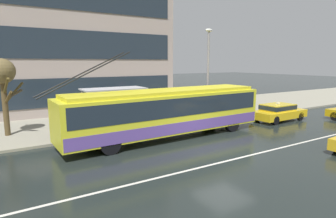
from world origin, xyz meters
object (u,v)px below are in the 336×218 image
at_px(bus_shelter, 113,98).
at_px(pedestrian_approaching_curb, 192,98).
at_px(taxi_ahead_of_bus, 278,111).
at_px(street_tree_bare, 2,75).
at_px(street_lamp, 208,66).
at_px(trolleybus, 168,111).
at_px(pedestrian_walking_past, 152,107).
at_px(pedestrian_at_shelter, 96,106).

xyz_separation_m(bus_shelter, pedestrian_approaching_curb, (5.75, -0.62, -0.35)).
bearing_deg(bus_shelter, taxi_ahead_of_bus, -16.96).
bearing_deg(street_tree_bare, street_lamp, -8.51).
distance_m(pedestrian_approaching_curb, street_lamp, 2.79).
distance_m(taxi_ahead_of_bus, pedestrian_approaching_curb, 6.66).
bearing_deg(street_tree_bare, trolleybus, -30.79).
bearing_deg(street_tree_bare, pedestrian_approaching_curb, -10.51).
bearing_deg(taxi_ahead_of_bus, bus_shelter, 163.04).
distance_m(pedestrian_walking_past, street_tree_bare, 9.59).
distance_m(trolleybus, pedestrian_walking_past, 4.52).
height_order(street_lamp, street_tree_bare, street_lamp).
bearing_deg(taxi_ahead_of_bus, street_lamp, 144.25).
distance_m(trolleybus, bus_shelter, 3.91).
bearing_deg(bus_shelter, pedestrian_approaching_curb, -6.19).
bearing_deg(pedestrian_approaching_curb, taxi_ahead_of_bus, -26.42).
bearing_deg(pedestrian_at_shelter, street_tree_bare, 159.25).
bearing_deg(street_tree_bare, taxi_ahead_of_bus, -16.17).
height_order(pedestrian_at_shelter, street_lamp, street_lamp).
relative_size(pedestrian_at_shelter, pedestrian_approaching_curb, 0.99).
bearing_deg(pedestrian_at_shelter, pedestrian_approaching_curb, -3.09).
relative_size(pedestrian_walking_past, street_tree_bare, 0.37).
distance_m(taxi_ahead_of_bus, pedestrian_walking_past, 9.51).
relative_size(pedestrian_approaching_curb, street_lamp, 0.30).
bearing_deg(pedestrian_at_shelter, bus_shelter, 12.03).
relative_size(bus_shelter, street_lamp, 0.59).
xyz_separation_m(pedestrian_at_shelter, street_tree_bare, (-4.71, 1.78, 1.90)).
relative_size(taxi_ahead_of_bus, bus_shelter, 1.13).
bearing_deg(bus_shelter, street_tree_bare, 165.39).
height_order(taxi_ahead_of_bus, pedestrian_approaching_curb, pedestrian_approaching_curb).
xyz_separation_m(trolleybus, street_lamp, (5.21, 2.79, 2.52)).
distance_m(bus_shelter, street_tree_bare, 6.27).
distance_m(bus_shelter, pedestrian_approaching_curb, 5.80).
bearing_deg(pedestrian_approaching_curb, street_lamp, 6.55).
height_order(pedestrian_walking_past, street_tree_bare, street_tree_bare).
relative_size(bus_shelter, street_tree_bare, 0.88).
height_order(taxi_ahead_of_bus, bus_shelter, bus_shelter).
height_order(pedestrian_at_shelter, street_tree_bare, street_tree_bare).
bearing_deg(street_tree_bare, bus_shelter, -14.61).
distance_m(pedestrian_approaching_curb, pedestrian_walking_past, 3.02).
relative_size(taxi_ahead_of_bus, pedestrian_walking_past, 2.67).
distance_m(trolleybus, pedestrian_at_shelter, 4.45).
bearing_deg(pedestrian_approaching_curb, pedestrian_at_shelter, 176.91).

